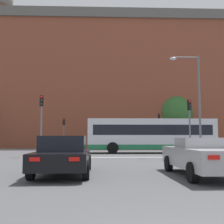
% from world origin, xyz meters
% --- Properties ---
extents(stop_line_strip, '(9.24, 0.30, 0.01)m').
position_xyz_m(stop_line_strip, '(0.00, 17.27, 0.00)').
color(stop_line_strip, silver).
rests_on(stop_line_strip, ground_plane).
extents(far_pavement, '(70.27, 2.50, 0.01)m').
position_xyz_m(far_pavement, '(0.00, 31.94, 0.01)').
color(far_pavement, gray).
rests_on(far_pavement, ground_plane).
extents(brick_civic_building, '(46.72, 12.80, 25.00)m').
position_xyz_m(brick_civic_building, '(-0.45, 40.67, 9.75)').
color(brick_civic_building, brown).
rests_on(brick_civic_building, ground_plane).
extents(car_saloon_left, '(2.09, 4.77, 1.44)m').
position_xyz_m(car_saloon_left, '(-2.50, 8.14, 0.74)').
color(car_saloon_left, black).
rests_on(car_saloon_left, ground_plane).
extents(car_roadster_right, '(1.94, 4.88, 1.38)m').
position_xyz_m(car_roadster_right, '(2.54, 7.47, 0.71)').
color(car_roadster_right, '#9E9EA3').
rests_on(car_roadster_right, ground_plane).
extents(bus_crossing_lead, '(11.50, 2.71, 3.07)m').
position_xyz_m(bus_crossing_lead, '(3.43, 23.06, 1.65)').
color(bus_crossing_lead, silver).
rests_on(bus_crossing_lead, ground_plane).
extents(traffic_light_far_right, '(0.26, 0.31, 4.33)m').
position_xyz_m(traffic_light_far_right, '(5.91, 31.35, 2.90)').
color(traffic_light_far_right, slate).
rests_on(traffic_light_far_right, ground_plane).
extents(traffic_light_near_left, '(0.26, 0.31, 4.51)m').
position_xyz_m(traffic_light_near_left, '(-5.55, 18.20, 3.01)').
color(traffic_light_near_left, slate).
rests_on(traffic_light_near_left, ground_plane).
extents(traffic_light_far_left, '(0.26, 0.31, 3.68)m').
position_xyz_m(traffic_light_far_left, '(-5.65, 31.24, 2.50)').
color(traffic_light_far_left, slate).
rests_on(traffic_light_far_left, ground_plane).
extents(traffic_light_near_right, '(0.26, 0.31, 4.26)m').
position_xyz_m(traffic_light_near_right, '(5.58, 18.34, 2.86)').
color(traffic_light_near_right, slate).
rests_on(traffic_light_near_right, ground_plane).
extents(street_lamp_junction, '(2.26, 0.36, 7.58)m').
position_xyz_m(street_lamp_junction, '(5.84, 17.89, 4.62)').
color(street_lamp_junction, slate).
rests_on(street_lamp_junction, ground_plane).
extents(pedestrian_waiting, '(0.32, 0.45, 1.58)m').
position_xyz_m(pedestrian_waiting, '(-6.01, 31.43, 0.92)').
color(pedestrian_waiting, '#333851').
rests_on(pedestrian_waiting, ground_plane).
extents(tree_by_building, '(4.57, 4.57, 7.14)m').
position_xyz_m(tree_by_building, '(9.02, 35.34, 4.73)').
color(tree_by_building, '#4C3823').
rests_on(tree_by_building, ground_plane).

